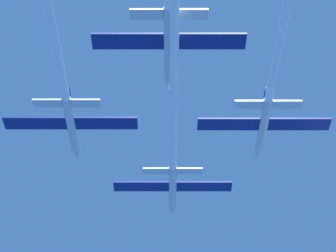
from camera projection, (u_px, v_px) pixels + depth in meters
The scene contains 3 objects.
jet_lead at pixel (172, 143), 89.03m from camera, with size 18.99×48.44×3.15m.
jet_left_wing at pixel (57, 58), 76.37m from camera, with size 18.99×52.06×3.15m.
jet_right_wing at pixel (273, 72), 78.77m from camera, with size 18.99×47.02×3.15m.
Camera 1 is at (-0.00, -81.98, -54.44)m, focal length 65.22 mm.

